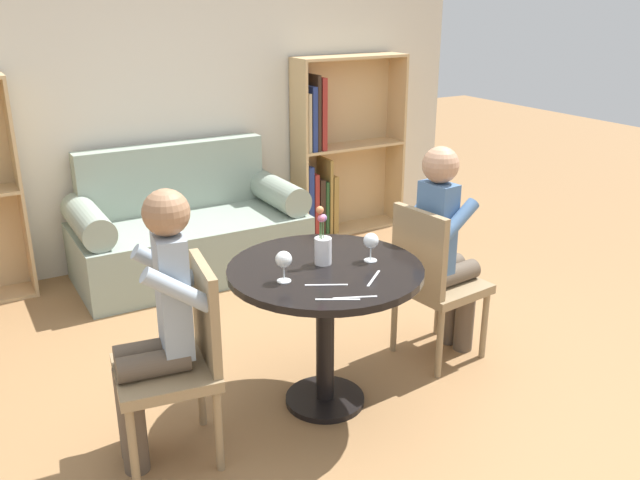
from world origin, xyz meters
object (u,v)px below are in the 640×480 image
(chair_left, at_px, (181,355))
(person_left, at_px, (156,326))
(bookshelf_right, at_px, (333,155))
(person_right, at_px, (445,248))
(couch, at_px, (188,232))
(chair_right, at_px, (433,278))
(wine_glass_left, at_px, (284,260))
(flower_vase, at_px, (323,246))
(wine_glass_right, at_px, (371,242))

(chair_left, relative_size, person_left, 0.73)
(bookshelf_right, xyz_separation_m, chair_left, (-2.14, -2.27, -0.18))
(person_left, bearing_deg, person_right, 102.27)
(couch, relative_size, chair_left, 1.80)
(chair_right, height_order, wine_glass_left, chair_right)
(person_left, xyz_separation_m, wine_glass_left, (0.58, -0.05, 0.19))
(person_right, relative_size, flower_vase, 4.25)
(flower_vase, bearing_deg, chair_right, 3.62)
(person_right, bearing_deg, person_left, 87.43)
(couch, xyz_separation_m, chair_left, (-0.74, -2.00, 0.18))
(bookshelf_right, relative_size, chair_left, 1.65)
(person_left, xyz_separation_m, wine_glass_right, (1.05, -0.03, 0.19))
(bookshelf_right, bearing_deg, chair_left, -133.20)
(chair_left, xyz_separation_m, wine_glass_right, (0.96, -0.01, 0.34))
(chair_left, height_order, wine_glass_right, chair_left)
(chair_left, height_order, wine_glass_left, chair_left)
(wine_glass_right, bearing_deg, flower_vase, 158.96)
(bookshelf_right, height_order, wine_glass_left, bookshelf_right)
(chair_right, bearing_deg, wine_glass_left, 91.72)
(couch, distance_m, chair_left, 2.14)
(person_right, bearing_deg, flower_vase, 87.98)
(chair_left, distance_m, wine_glass_left, 0.60)
(wine_glass_left, relative_size, wine_glass_right, 1.02)
(couch, bearing_deg, person_right, -66.15)
(bookshelf_right, relative_size, chair_right, 1.65)
(person_right, xyz_separation_m, wine_glass_right, (-0.60, -0.15, 0.20))
(chair_right, bearing_deg, person_right, -85.81)
(chair_left, distance_m, person_left, 0.18)
(chair_right, relative_size, person_left, 0.73)
(chair_right, bearing_deg, flower_vase, 87.19)
(chair_right, xyz_separation_m, person_left, (-1.56, -0.09, 0.15))
(chair_left, bearing_deg, couch, 168.22)
(couch, xyz_separation_m, person_right, (0.83, -1.87, 0.33))
(chair_right, relative_size, person_right, 0.74)
(person_right, relative_size, wine_glass_left, 8.47)
(flower_vase, bearing_deg, couch, 90.35)
(person_right, relative_size, wine_glass_right, 8.66)
(wine_glass_left, distance_m, wine_glass_right, 0.47)
(chair_left, bearing_deg, wine_glass_left, 95.61)
(bookshelf_right, relative_size, wine_glass_right, 10.54)
(chair_right, relative_size, wine_glass_right, 6.40)
(bookshelf_right, height_order, chair_right, bookshelf_right)
(chair_left, bearing_deg, person_right, 103.30)
(chair_left, bearing_deg, bookshelf_right, 145.21)
(bookshelf_right, distance_m, wine_glass_left, 2.83)
(chair_left, bearing_deg, chair_right, 102.94)
(person_right, xyz_separation_m, wine_glass_left, (-1.07, -0.16, 0.20))
(couch, relative_size, person_left, 1.32)
(chair_right, height_order, flower_vase, flower_vase)
(wine_glass_left, bearing_deg, person_left, 175.46)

